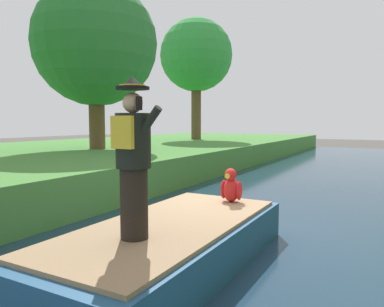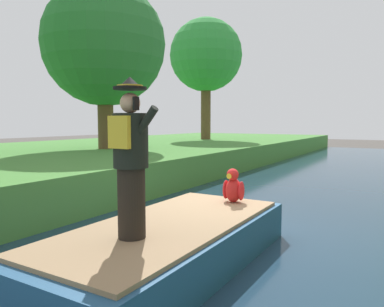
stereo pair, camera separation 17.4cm
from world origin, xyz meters
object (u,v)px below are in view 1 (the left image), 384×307
at_px(person_pirate, 134,159).
at_px(boat, 170,245).
at_px(tree_tall, 95,44).
at_px(tree_slender, 196,56).
at_px(parrot_plush, 231,187).

bearing_deg(person_pirate, boat, 102.88).
xyz_separation_m(boat, tree_tall, (-7.31, 6.46, 4.52)).
height_order(boat, person_pirate, person_pirate).
distance_m(boat, tree_tall, 10.75).
bearing_deg(tree_slender, person_pirate, -64.16).
distance_m(person_pirate, tree_tall, 10.80).
bearing_deg(person_pirate, parrot_plush, 97.02).
bearing_deg(person_pirate, tree_tall, 147.70).
xyz_separation_m(boat, tree_slender, (-7.68, 15.11, 5.46)).
relative_size(boat, tree_slender, 0.60).
relative_size(person_pirate, tree_tall, 0.30).
height_order(parrot_plush, tree_slender, tree_slender).
relative_size(person_pirate, tree_slender, 0.27).
bearing_deg(tree_slender, boat, -63.06).
bearing_deg(parrot_plush, person_pirate, -95.29).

